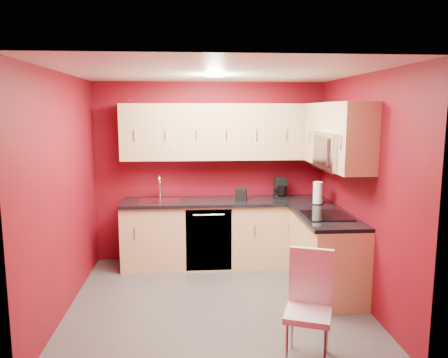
{
  "coord_description": "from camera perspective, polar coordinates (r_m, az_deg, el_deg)",
  "views": [
    {
      "loc": [
        -0.27,
        -4.59,
        2.1
      ],
      "look_at": [
        0.12,
        0.55,
        1.3
      ],
      "focal_mm": 35.0,
      "sensor_mm": 36.0,
      "label": 1
    }
  ],
  "objects": [
    {
      "name": "wall_left",
      "position": [
        4.85,
        -20.21,
        -1.8
      ],
      "size": [
        0.0,
        3.0,
        3.0
      ],
      "primitive_type": "plane",
      "rotation": [
        1.57,
        0.0,
        1.57
      ],
      "color": "maroon",
      "rests_on": "floor"
    },
    {
      "name": "wall_front",
      "position": [
        3.21,
        0.6,
        -6.52
      ],
      "size": [
        3.2,
        0.0,
        3.2
      ],
      "primitive_type": "plane",
      "rotation": [
        -1.57,
        0.0,
        0.0
      ],
      "color": "maroon",
      "rests_on": "floor"
    },
    {
      "name": "paper_towel",
      "position": [
        5.77,
        12.17,
        -1.79
      ],
      "size": [
        0.21,
        0.21,
        0.29
      ],
      "primitive_type": null,
      "rotation": [
        0.0,
        0.0,
        -0.35
      ],
      "color": "silver",
      "rests_on": "countertop_right"
    },
    {
      "name": "napkin_holder",
      "position": [
        5.88,
        2.24,
        -2.04
      ],
      "size": [
        0.17,
        0.17,
        0.16
      ],
      "primitive_type": null,
      "rotation": [
        0.0,
        0.0,
        -0.21
      ],
      "color": "black",
      "rests_on": "countertop_back"
    },
    {
      "name": "microwave",
      "position": [
        5.09,
        14.78,
        3.59
      ],
      "size": [
        0.42,
        0.76,
        0.42
      ],
      "color": "silver",
      "rests_on": "upper_cabinets_right"
    },
    {
      "name": "countertop_right",
      "position": [
        5.21,
        13.18,
        -4.83
      ],
      "size": [
        0.63,
        1.27,
        0.04
      ],
      "primitive_type": "cube",
      "color": "black",
      "rests_on": "base_cabinets_right"
    },
    {
      "name": "base_cabinets_right",
      "position": [
        5.35,
        13.12,
        -9.52
      ],
      "size": [
        0.6,
        1.3,
        0.87
      ],
      "primitive_type": "cube",
      "color": "tan",
      "rests_on": "floor"
    },
    {
      "name": "sink",
      "position": [
        5.92,
        -8.44,
        -2.5
      ],
      "size": [
        0.52,
        0.42,
        0.35
      ],
      "color": "silver",
      "rests_on": "countertop_back"
    },
    {
      "name": "countertop_back",
      "position": [
        5.92,
        0.29,
        -2.95
      ],
      "size": [
        2.8,
        0.63,
        0.04
      ],
      "primitive_type": "cube",
      "color": "black",
      "rests_on": "base_cabinets_back"
    },
    {
      "name": "ceiling",
      "position": [
        4.61,
        -1.02,
        13.82
      ],
      "size": [
        3.2,
        3.2,
        0.0
      ],
      "primitive_type": "plane",
      "rotation": [
        3.14,
        0.0,
        0.0
      ],
      "color": "white",
      "rests_on": "wall_back"
    },
    {
      "name": "floor",
      "position": [
        5.05,
        -0.94,
        -15.72
      ],
      "size": [
        3.2,
        3.2,
        0.0
      ],
      "primitive_type": "plane",
      "color": "#444240",
      "rests_on": "ground"
    },
    {
      "name": "dishwasher_front",
      "position": [
        5.75,
        -2.0,
        -7.99
      ],
      "size": [
        0.6,
        0.02,
        0.82
      ],
      "primitive_type": "cube",
      "color": "black",
      "rests_on": "base_cabinets_back"
    },
    {
      "name": "downlight",
      "position": [
        4.91,
        -1.23,
        13.34
      ],
      "size": [
        0.2,
        0.2,
        0.01
      ],
      "primitive_type": "cylinder",
      "color": "white",
      "rests_on": "ceiling"
    },
    {
      "name": "cooktop",
      "position": [
        5.17,
        13.26,
        -4.65
      ],
      "size": [
        0.5,
        0.55,
        0.01
      ],
      "primitive_type": "cube",
      "color": "black",
      "rests_on": "countertop_right"
    },
    {
      "name": "wall_right",
      "position": [
        5.02,
        17.56,
        -1.31
      ],
      "size": [
        0.0,
        3.0,
        3.0
      ],
      "primitive_type": "plane",
      "rotation": [
        1.57,
        0.0,
        -1.57
      ],
      "color": "maroon",
      "rests_on": "floor"
    },
    {
      "name": "upper_cabinets_back",
      "position": [
        5.94,
        0.19,
        6.2
      ],
      "size": [
        2.8,
        0.35,
        0.75
      ],
      "primitive_type": "cube",
      "color": "tan",
      "rests_on": "wall_back"
    },
    {
      "name": "wall_back",
      "position": [
        6.15,
        -1.8,
        0.91
      ],
      "size": [
        3.2,
        0.0,
        3.2
      ],
      "primitive_type": "plane",
      "rotation": [
        1.57,
        0.0,
        0.0
      ],
      "color": "maroon",
      "rests_on": "floor"
    },
    {
      "name": "coffee_maker",
      "position": [
        6.07,
        7.54,
        -1.17
      ],
      "size": [
        0.2,
        0.24,
        0.28
      ],
      "primitive_type": null,
      "rotation": [
        0.0,
        0.0,
        0.12
      ],
      "color": "black",
      "rests_on": "countertop_back"
    },
    {
      "name": "base_cabinets_back",
      "position": [
        6.04,
        0.28,
        -7.15
      ],
      "size": [
        2.8,
        0.6,
        0.87
      ],
      "primitive_type": "cube",
      "color": "tan",
      "rests_on": "floor"
    },
    {
      "name": "dining_chair",
      "position": [
        3.88,
        10.95,
        -16.2
      ],
      "size": [
        0.49,
        0.5,
        0.94
      ],
      "primitive_type": null,
      "rotation": [
        0.0,
        0.0,
        -0.36
      ],
      "color": "silver",
      "rests_on": "floor"
    },
    {
      "name": "upper_cabinets_right",
      "position": [
        5.31,
        14.35,
        6.28
      ],
      "size": [
        0.35,
        1.55,
        0.75
      ],
      "color": "tan",
      "rests_on": "wall_right"
    }
  ]
}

